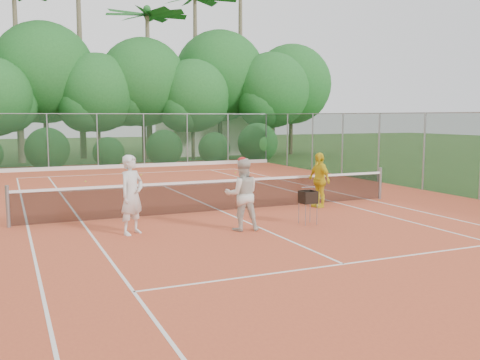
% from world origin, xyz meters
% --- Properties ---
extents(ground, '(120.00, 120.00, 0.00)m').
position_xyz_m(ground, '(0.00, 0.00, 0.00)').
color(ground, '#2A4D1B').
rests_on(ground, ground).
extents(clay_court, '(18.00, 36.00, 0.02)m').
position_xyz_m(clay_court, '(0.00, 0.00, 0.01)').
color(clay_court, '#C44F2D').
rests_on(clay_court, ground).
extents(club_building, '(8.00, 5.00, 3.00)m').
position_xyz_m(club_building, '(9.00, 24.00, 1.50)').
color(club_building, beige).
rests_on(club_building, ground).
extents(tennis_net, '(11.97, 0.10, 1.10)m').
position_xyz_m(tennis_net, '(0.00, 0.00, 0.53)').
color(tennis_net, gray).
rests_on(tennis_net, clay_court).
extents(player_white, '(0.85, 0.79, 1.94)m').
position_xyz_m(player_white, '(-3.17, -2.08, 0.99)').
color(player_white, silver).
rests_on(player_white, clay_court).
extents(player_center_grp, '(1.02, 0.87, 1.86)m').
position_xyz_m(player_center_grp, '(-0.53, -2.74, 0.94)').
color(player_center_grp, beige).
rests_on(player_center_grp, clay_court).
extents(player_yellow, '(0.48, 1.04, 1.73)m').
position_xyz_m(player_yellow, '(3.11, -0.54, 0.89)').
color(player_yellow, yellow).
rests_on(player_yellow, clay_court).
extents(ball_hopper, '(0.39, 0.39, 0.89)m').
position_xyz_m(ball_hopper, '(1.39, -2.74, 0.73)').
color(ball_hopper, gray).
rests_on(ball_hopper, clay_court).
extents(stray_ball_a, '(0.07, 0.07, 0.07)m').
position_xyz_m(stray_ball_a, '(-2.78, 9.06, 0.05)').
color(stray_ball_a, '#BADA32').
rests_on(stray_ball_a, clay_court).
extents(stray_ball_b, '(0.07, 0.07, 0.07)m').
position_xyz_m(stray_ball_b, '(0.06, 10.67, 0.05)').
color(stray_ball_b, '#D3E334').
rests_on(stray_ball_b, clay_court).
extents(stray_ball_c, '(0.07, 0.07, 0.07)m').
position_xyz_m(stray_ball_c, '(4.65, 9.73, 0.05)').
color(stray_ball_c, '#C0D531').
rests_on(stray_ball_c, clay_court).
extents(court_markings, '(11.03, 23.83, 0.01)m').
position_xyz_m(court_markings, '(0.00, 0.00, 0.02)').
color(court_markings, white).
rests_on(court_markings, clay_court).
extents(fence_back, '(18.07, 0.07, 3.00)m').
position_xyz_m(fence_back, '(0.00, 15.00, 1.52)').
color(fence_back, '#19381E').
rests_on(fence_back, clay_court).
extents(tropical_treeline, '(32.10, 8.49, 15.03)m').
position_xyz_m(tropical_treeline, '(1.43, 20.22, 5.11)').
color(tropical_treeline, brown).
rests_on(tropical_treeline, ground).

